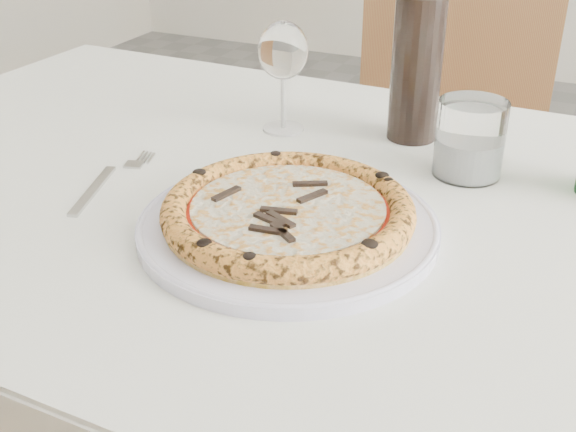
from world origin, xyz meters
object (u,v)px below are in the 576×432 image
chair_far (441,131)px  wine_bottle (418,54)px  wine_glass (283,53)px  tumbler (469,144)px  plate (288,225)px  pizza (288,211)px  dining_table (321,257)px

chair_far → wine_bottle: bearing=-81.8°
chair_far → wine_glass: chair_far is taller
tumbler → wine_bottle: wine_bottle is taller
plate → pizza: pizza is taller
dining_table → chair_far: bearing=93.0°
plate → wine_glass: bearing=116.2°
tumbler → pizza: bearing=-121.5°
tumbler → chair_far: bearing=105.0°
wine_bottle → wine_glass: bearing=-164.4°
dining_table → tumbler: (0.14, 0.14, 0.13)m
chair_far → dining_table: bearing=-87.0°
pizza → plate: bearing=18.3°
wine_glass → tumbler: bearing=-8.5°
dining_table → wine_bottle: wine_bottle is taller
dining_table → chair_far: size_ratio=1.57×
plate → pizza: bearing=-161.7°
pizza → wine_bottle: wine_bottle is taller
dining_table → tumbler: 0.24m
chair_far → pizza: (0.04, -0.94, 0.25)m
pizza → tumbler: (0.14, 0.24, 0.02)m
chair_far → wine_glass: size_ratio=5.80×
chair_far → wine_bottle: size_ratio=3.25×
plate → tumbler: 0.28m
dining_table → wine_glass: (-0.14, 0.18, 0.20)m
dining_table → pizza: (-0.00, -0.10, 0.11)m
plate → chair_far: bearing=92.7°
chair_far → tumbler: chair_far is taller
wine_glass → wine_bottle: 0.19m
dining_table → chair_far: 0.85m
pizza → tumbler: tumbler is taller
dining_table → wine_bottle: 0.31m
pizza → wine_bottle: bearing=82.4°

